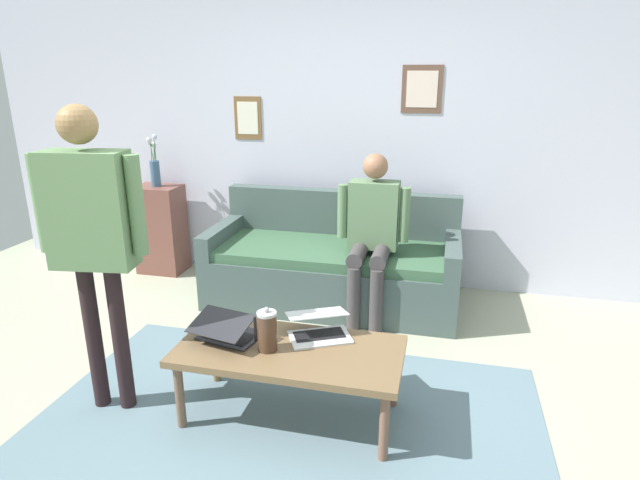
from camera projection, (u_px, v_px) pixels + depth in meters
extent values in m
plane|color=#A8AA90|center=(285.00, 417.00, 2.97)|extent=(7.68, 7.68, 0.00)
cube|color=slate|center=(286.00, 425.00, 2.89)|extent=(2.79, 1.83, 0.01)
cube|color=silver|center=(356.00, 132.00, 4.59)|extent=(7.04, 0.10, 2.70)
cube|color=brown|center=(422.00, 89.00, 4.30)|extent=(0.33, 0.02, 0.38)
cube|color=beige|center=(422.00, 89.00, 4.29)|extent=(0.25, 0.00, 0.29)
cube|color=brown|center=(248.00, 118.00, 4.72)|extent=(0.25, 0.02, 0.38)
cube|color=silver|center=(248.00, 118.00, 4.71)|extent=(0.19, 0.00, 0.29)
cube|color=#425350|center=(332.00, 278.00, 4.38)|extent=(2.03, 0.88, 0.42)
cube|color=#3C6144|center=(332.00, 251.00, 4.29)|extent=(1.79, 0.80, 0.08)
cube|color=#425350|center=(341.00, 216.00, 4.59)|extent=(2.03, 0.14, 0.46)
cube|color=#425350|center=(453.00, 252.00, 4.08)|extent=(0.12, 0.88, 0.20)
cube|color=#425350|center=(224.00, 235.00, 4.50)|extent=(0.12, 0.88, 0.20)
cube|color=brown|center=(289.00, 351.00, 2.85)|extent=(1.23, 0.59, 0.04)
cylinder|color=brown|center=(384.00, 426.00, 2.58)|extent=(0.05, 0.05, 0.39)
cylinder|color=brown|center=(180.00, 396.00, 2.83)|extent=(0.05, 0.05, 0.39)
cylinder|color=brown|center=(394.00, 376.00, 3.01)|extent=(0.05, 0.05, 0.39)
cylinder|color=brown|center=(216.00, 353.00, 3.26)|extent=(0.05, 0.05, 0.39)
cube|color=#28282D|center=(231.00, 335.00, 2.97)|extent=(0.37, 0.30, 0.01)
cube|color=black|center=(229.00, 336.00, 2.95)|extent=(0.30, 0.20, 0.00)
cube|color=#28282D|center=(221.00, 324.00, 2.86)|extent=(0.37, 0.28, 0.07)
cube|color=black|center=(221.00, 323.00, 2.86)|extent=(0.33, 0.25, 0.06)
cube|color=silver|center=(320.00, 337.00, 2.95)|extent=(0.40, 0.34, 0.01)
cube|color=black|center=(319.00, 335.00, 2.96)|extent=(0.31, 0.24, 0.00)
cube|color=silver|center=(317.00, 314.00, 3.00)|extent=(0.39, 0.33, 0.05)
cube|color=silver|center=(317.00, 314.00, 2.99)|extent=(0.35, 0.30, 0.04)
cylinder|color=#4C3323|center=(267.00, 332.00, 2.80)|extent=(0.10, 0.10, 0.21)
cylinder|color=#B7B7BC|center=(267.00, 313.00, 2.77)|extent=(0.11, 0.11, 0.02)
sphere|color=#B2B2B7|center=(266.00, 310.00, 2.76)|extent=(0.03, 0.03, 0.03)
cube|color=black|center=(255.00, 329.00, 2.81)|extent=(0.01, 0.01, 0.14)
cube|color=brown|center=(161.00, 229.00, 5.02)|extent=(0.42, 0.32, 0.84)
cylinder|color=#3B5C7C|center=(155.00, 174.00, 4.85)|extent=(0.09, 0.09, 0.24)
cylinder|color=#3D7038|center=(155.00, 149.00, 4.79)|extent=(0.01, 0.02, 0.22)
sphere|color=silver|center=(155.00, 137.00, 4.76)|extent=(0.05, 0.05, 0.05)
cylinder|color=#3D7038|center=(155.00, 154.00, 4.81)|extent=(0.02, 0.01, 0.12)
sphere|color=silver|center=(155.00, 147.00, 4.80)|extent=(0.03, 0.03, 0.03)
cylinder|color=#3D7038|center=(154.00, 153.00, 4.81)|extent=(0.02, 0.01, 0.14)
sphere|color=silver|center=(154.00, 145.00, 4.80)|extent=(0.05, 0.05, 0.05)
cylinder|color=#3D7038|center=(151.00, 152.00, 4.79)|extent=(0.01, 0.03, 0.16)
sphere|color=silver|center=(149.00, 143.00, 4.76)|extent=(0.04, 0.04, 0.04)
cylinder|color=#3D7038|center=(152.00, 151.00, 4.77)|extent=(0.04, 0.02, 0.19)
sphere|color=silver|center=(149.00, 140.00, 4.73)|extent=(0.05, 0.05, 0.05)
cylinder|color=black|center=(94.00, 337.00, 2.95)|extent=(0.09, 0.09, 0.87)
cylinder|color=black|center=(120.00, 339.00, 2.94)|extent=(0.09, 0.09, 0.87)
cube|color=#638658|center=(89.00, 210.00, 2.72)|extent=(0.46, 0.25, 0.62)
cylinder|color=#638658|center=(41.00, 203.00, 2.73)|extent=(0.09, 0.09, 0.52)
cylinder|color=#638658|center=(136.00, 206.00, 2.68)|extent=(0.09, 0.09, 0.52)
sphere|color=olive|center=(77.00, 124.00, 2.58)|extent=(0.20, 0.20, 0.20)
cylinder|color=#403B3D|center=(376.00, 302.00, 3.85)|extent=(0.10, 0.10, 0.50)
cylinder|color=#403B3D|center=(353.00, 299.00, 3.89)|extent=(0.10, 0.10, 0.50)
cylinder|color=#403B3D|center=(381.00, 255.00, 3.93)|extent=(0.12, 0.40, 0.12)
cylinder|color=#403B3D|center=(358.00, 253.00, 3.96)|extent=(0.12, 0.40, 0.12)
cube|color=#5D7D57|center=(374.00, 215.00, 4.03)|extent=(0.37, 0.20, 0.52)
cylinder|color=#5D7D57|center=(405.00, 215.00, 3.92)|extent=(0.08, 0.08, 0.42)
cylinder|color=#5D7D57|center=(342.00, 211.00, 4.03)|extent=(0.08, 0.08, 0.42)
sphere|color=#966549|center=(375.00, 166.00, 3.92)|extent=(0.19, 0.19, 0.19)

